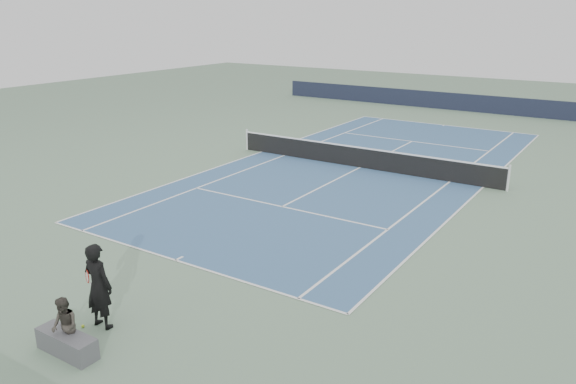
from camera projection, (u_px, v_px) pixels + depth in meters
The scene contains 7 objects.
ground at pixel (360, 168), 25.42m from camera, with size 80.00×80.00×0.00m, color slate.
court_surface at pixel (360, 168), 25.42m from camera, with size 10.97×23.77×0.01m, color #385C85.
tennis_net at pixel (361, 157), 25.27m from camera, with size 12.90×0.10×1.07m.
windscreen_far at pixel (472, 103), 39.51m from camera, with size 30.00×0.25×1.20m, color black.
tennis_player at pixel (98, 286), 12.33m from camera, with size 0.84×0.58×2.00m.
tennis_ball at pixel (83, 326), 12.55m from camera, with size 0.07×0.07×0.07m, color #C7E52F.
spectator_bench at pixel (66, 334), 11.48m from camera, with size 1.52×0.85×1.26m.
Camera 1 is at (10.62, -22.36, 6.75)m, focal length 35.00 mm.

